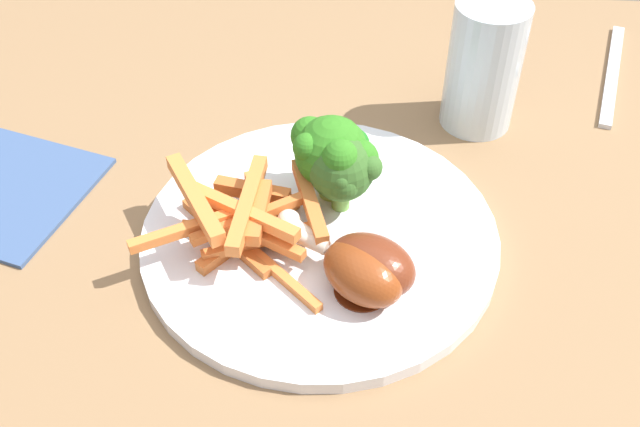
{
  "coord_description": "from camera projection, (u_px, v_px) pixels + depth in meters",
  "views": [
    {
      "loc": [
        -0.0,
        -0.47,
        1.21
      ],
      "look_at": [
        -0.04,
        -0.05,
        0.79
      ],
      "focal_mm": 42.34,
      "sensor_mm": 36.0,
      "label": 1
    }
  ],
  "objects": [
    {
      "name": "dining_table",
      "position": [
        362.0,
        298.0,
        0.73
      ],
      "size": [
        0.98,
        0.76,
        0.76
      ],
      "color": "#8E6B47",
      "rests_on": "ground_plane"
    },
    {
      "name": "dinner_plate",
      "position": [
        320.0,
        236.0,
        0.61
      ],
      "size": [
        0.29,
        0.29,
        0.01
      ],
      "primitive_type": "cylinder",
      "color": "white",
      "rests_on": "dining_table"
    },
    {
      "name": "broccoli_floret_front",
      "position": [
        344.0,
        170.0,
        0.6
      ],
      "size": [
        0.06,
        0.06,
        0.07
      ],
      "color": "#7DBA50",
      "rests_on": "dinner_plate"
    },
    {
      "name": "broccoli_floret_middle",
      "position": [
        331.0,
        152.0,
        0.61
      ],
      "size": [
        0.07,
        0.07,
        0.08
      ],
      "color": "#8FB94C",
      "rests_on": "dinner_plate"
    },
    {
      "name": "broccoli_floret_back",
      "position": [
        342.0,
        160.0,
        0.61
      ],
      "size": [
        0.04,
        0.05,
        0.06
      ],
      "color": "#7EA160",
      "rests_on": "dinner_plate"
    },
    {
      "name": "carrot_fries_pile",
      "position": [
        246.0,
        216.0,
        0.59
      ],
      "size": [
        0.15,
        0.14,
        0.04
      ],
      "color": "orange",
      "rests_on": "dinner_plate"
    },
    {
      "name": "chicken_drumstick_near",
      "position": [
        366.0,
        263.0,
        0.56
      ],
      "size": [
        0.11,
        0.08,
        0.04
      ],
      "color": "#4C1A0E",
      "rests_on": "dinner_plate"
    },
    {
      "name": "chicken_drumstick_far",
      "position": [
        356.0,
        269.0,
        0.55
      ],
      "size": [
        0.11,
        0.1,
        0.04
      ],
      "color": "#62230D",
      "rests_on": "dinner_plate"
    },
    {
      "name": "fork",
      "position": [
        612.0,
        74.0,
        0.79
      ],
      "size": [
        0.06,
        0.19,
        0.0
      ],
      "primitive_type": "cube",
      "rotation": [
        0.0,
        0.0,
        1.32
      ],
      "color": "silver",
      "rests_on": "dining_table"
    },
    {
      "name": "water_glass",
      "position": [
        484.0,
        66.0,
        0.69
      ],
      "size": [
        0.07,
        0.07,
        0.12
      ],
      "primitive_type": "cylinder",
      "color": "silver",
      "rests_on": "dining_table"
    }
  ]
}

